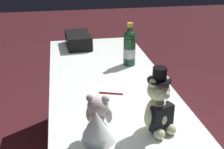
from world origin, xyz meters
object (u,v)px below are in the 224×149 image
Objects in this scene: teddy_bear_groom at (159,107)px; gift_case_black at (78,40)px; signing_pen at (112,93)px; teddy_bear_bride at (98,122)px; champagne_bottle at (130,47)px.

teddy_bear_groom is 1.32m from gift_case_black.
teddy_bear_groom is 2.25× the size of signing_pen.
teddy_bear_groom is 0.28m from teddy_bear_bride.
champagne_bottle reaches higher than gift_case_black.
signing_pen is (-0.43, 0.14, -0.09)m from teddy_bear_bride.
champagne_bottle is 0.49m from signing_pen.
gift_case_black reaches higher than signing_pen.
gift_case_black is at bearing 179.32° from teddy_bear_bride.
teddy_bear_bride is (0.03, -0.28, -0.03)m from teddy_bear_groom.
gift_case_black is (-0.47, -0.32, -0.07)m from champagne_bottle.
teddy_bear_groom is 1.40× the size of teddy_bear_bride.
signing_pen is (-0.40, -0.14, -0.12)m from teddy_bear_groom.
signing_pen is at bearing 162.23° from teddy_bear_bride.
champagne_bottle reaches higher than teddy_bear_bride.
champagne_bottle is 0.57m from gift_case_black.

